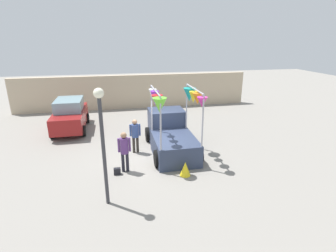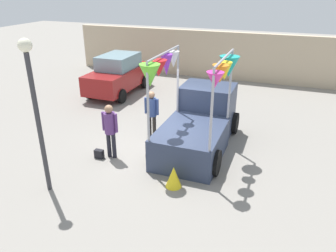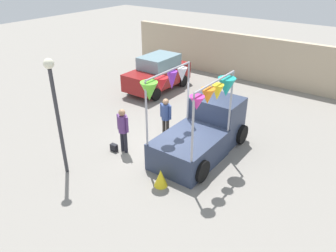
{
  "view_description": "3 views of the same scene",
  "coord_description": "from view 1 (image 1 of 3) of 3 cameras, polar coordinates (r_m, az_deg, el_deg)",
  "views": [
    {
      "loc": [
        -1.55,
        -11.09,
        5.39
      ],
      "look_at": [
        0.74,
        0.01,
        1.51
      ],
      "focal_mm": 28.0,
      "sensor_mm": 36.0,
      "label": 1
    },
    {
      "loc": [
        3.55,
        -8.97,
        5.1
      ],
      "look_at": [
        0.39,
        -0.59,
        1.14
      ],
      "focal_mm": 35.0,
      "sensor_mm": 36.0,
      "label": 2
    },
    {
      "loc": [
        6.25,
        -8.64,
        6.59
      ],
      "look_at": [
        0.18,
        -0.33,
        1.23
      ],
      "focal_mm": 35.0,
      "sensor_mm": 36.0,
      "label": 3
    }
  ],
  "objects": [
    {
      "name": "person_customer",
      "position": [
        10.91,
        -9.48,
        -4.75
      ],
      "size": [
        0.53,
        0.34,
        1.75
      ],
      "color": "black",
      "rests_on": "ground"
    },
    {
      "name": "handbag",
      "position": [
        11.13,
        -10.99,
        -9.64
      ],
      "size": [
        0.28,
        0.16,
        0.28
      ],
      "primitive_type": "cube",
      "color": "black",
      "rests_on": "ground"
    },
    {
      "name": "ground_plane",
      "position": [
        12.43,
        -3.37,
        -6.84
      ],
      "size": [
        60.0,
        60.0,
        0.0
      ],
      "primitive_type": "plane",
      "color": "gray"
    },
    {
      "name": "parked_car",
      "position": [
        16.74,
        -20.55,
        2.27
      ],
      "size": [
        1.88,
        4.0,
        1.88
      ],
      "color": "maroon",
      "rests_on": "ground"
    },
    {
      "name": "folded_kite_bundle_sunflower",
      "position": [
        10.8,
        3.78,
        -9.27
      ],
      "size": [
        0.61,
        0.61,
        0.6
      ],
      "primitive_type": "cone",
      "rotation": [
        0.0,
        0.0,
        2.53
      ],
      "color": "yellow",
      "rests_on": "ground"
    },
    {
      "name": "vendor_truck",
      "position": [
        12.92,
        0.51,
        -1.32
      ],
      "size": [
        2.5,
        4.12,
        3.26
      ],
      "color": "#2D3851",
      "rests_on": "ground"
    },
    {
      "name": "person_vendor",
      "position": [
        12.64,
        -7.17,
        -1.48
      ],
      "size": [
        0.53,
        0.34,
        1.69
      ],
      "color": "#2D2823",
      "rests_on": "ground"
    },
    {
      "name": "brick_boundary_wall",
      "position": [
        20.82,
        -7.24,
        7.43
      ],
      "size": [
        18.0,
        0.36,
        2.6
      ],
      "primitive_type": "cube",
      "color": "tan",
      "rests_on": "ground"
    },
    {
      "name": "street_lamp",
      "position": [
        8.38,
        -14.17,
        -1.26
      ],
      "size": [
        0.32,
        0.32,
        3.97
      ],
      "color": "#333338",
      "rests_on": "ground"
    }
  ]
}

